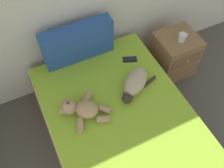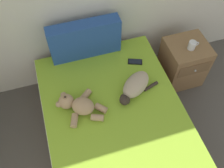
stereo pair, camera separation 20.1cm
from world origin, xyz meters
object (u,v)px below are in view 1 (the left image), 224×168
patterned_cushion (78,43)px  bed (125,136)px  teddy_bear (82,109)px  cat (135,83)px  mug (182,37)px  nightstand (174,55)px  cell_phone (130,59)px

patterned_cushion → bed: bearing=-85.3°
bed → teddy_bear: size_ratio=4.58×
cat → mug: cat is taller
bed → mug: 1.23m
bed → nightstand: (1.00, 0.66, 0.02)m
teddy_bear → mug: size_ratio=3.70×
mug → teddy_bear: bearing=-165.2°
teddy_bear → cell_phone: size_ratio=2.71×
bed → patterned_cushion: (-0.07, 0.92, 0.47)m
cat → nightstand: size_ratio=0.77×
teddy_bear → cat: bearing=4.2°
patterned_cushion → nightstand: (1.08, -0.26, -0.45)m
patterned_cushion → mug: (1.08, -0.30, -0.12)m
nightstand → teddy_bear: bearing=-163.5°
teddy_bear → nightstand: (1.31, 0.39, -0.31)m
cat → teddy_bear: same height
bed → mug: (1.01, 0.62, 0.35)m
bed → cat: 0.52m
cat → nightstand: bearing=24.7°
teddy_bear → cell_phone: 0.78m
cell_phone → mug: bearing=-2.3°
patterned_cushion → cell_phone: patterned_cushion is taller
patterned_cushion → mug: size_ratio=6.04×
nightstand → patterned_cushion: bearing=166.6°
cat → cell_phone: bearing=68.7°
bed → cell_phone: (0.38, 0.64, 0.27)m
patterned_cushion → cat: 0.70m
teddy_bear → cell_phone: (0.68, 0.37, -0.06)m
cell_phone → teddy_bear: bearing=-151.5°
patterned_cushion → nightstand: bearing=-13.4°
cell_phone → nightstand: nightstand is taller
patterned_cushion → cat: size_ratio=1.69×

